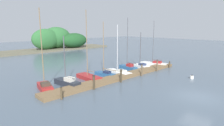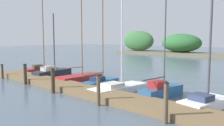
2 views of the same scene
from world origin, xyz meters
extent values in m
cube|color=brown|center=(0.00, 9.21, 0.17)|extent=(21.26, 1.80, 0.35)
ellipsoid|color=#2D6633|center=(-11.65, 43.44, 2.20)|extent=(8.08, 5.36, 3.61)
ellipsoid|color=#386B38|center=(-20.78, 41.69, 2.55)|extent=(7.67, 3.06, 4.29)
cube|color=maroon|center=(-9.05, 11.52, 0.26)|extent=(1.74, 3.06, 0.51)
cube|color=maroon|center=(-8.74, 12.79, 0.23)|extent=(0.76, 0.84, 0.44)
cube|color=#3D3328|center=(-9.13, 11.17, 0.68)|extent=(1.00, 1.03, 0.33)
cylinder|color=#7F6647|center=(-9.00, 11.73, 4.25)|extent=(0.09, 0.09, 7.48)
cube|color=#232833|center=(-6.74, 11.14, 0.30)|extent=(1.40, 3.47, 0.60)
cube|color=#232833|center=(-6.92, 12.65, 0.27)|extent=(0.65, 0.90, 0.51)
cube|color=beige|center=(-6.69, 10.72, 0.79)|extent=(0.87, 1.09, 0.39)
cylinder|color=#4C4C51|center=(-6.77, 11.39, 2.95)|extent=(0.11, 0.11, 4.71)
cylinder|color=#4C4C51|center=(-6.69, 10.65, 0.98)|extent=(0.27, 1.65, 0.08)
cube|color=maroon|center=(-3.57, 11.49, 0.24)|extent=(1.49, 3.58, 0.48)
cube|color=maroon|center=(-3.51, 13.08, 0.21)|extent=(0.78, 0.91, 0.41)
cylinder|color=#7F6647|center=(-3.56, 11.76, 4.31)|extent=(0.09, 0.09, 7.67)
cylinder|color=#7F6647|center=(-3.59, 11.12, 1.09)|extent=(0.12, 1.42, 0.06)
cube|color=#285684|center=(-1.09, 11.35, 0.21)|extent=(1.22, 2.99, 0.42)
cube|color=#285684|center=(-1.22, 12.66, 0.19)|extent=(0.58, 0.77, 0.36)
cube|color=#1E2847|center=(-1.06, 10.99, 0.56)|extent=(0.78, 0.94, 0.27)
cylinder|color=#7F6647|center=(-1.11, 11.57, 3.65)|extent=(0.08, 0.08, 6.45)
cylinder|color=#7F6647|center=(-1.02, 10.64, 0.94)|extent=(0.29, 2.08, 0.09)
cube|color=white|center=(0.95, 10.85, 0.19)|extent=(1.55, 3.99, 0.38)
cube|color=white|center=(1.06, 12.61, 0.17)|extent=(0.78, 1.02, 0.32)
cube|color=beige|center=(0.91, 10.36, 0.50)|extent=(1.05, 1.23, 0.25)
cylinder|color=silver|center=(0.96, 11.14, 3.45)|extent=(0.07, 0.07, 6.13)
cube|color=#285684|center=(3.60, 11.50, 0.30)|extent=(1.16, 3.04, 0.59)
cube|color=#285684|center=(3.71, 12.84, 0.27)|extent=(0.56, 0.78, 0.50)
cube|color=maroon|center=(3.57, 11.13, 0.79)|extent=(0.75, 0.95, 0.39)
cylinder|color=#4C4C51|center=(3.62, 11.73, 4.03)|extent=(0.08, 0.08, 6.87)
cylinder|color=#4C4C51|center=(3.54, 10.85, 1.14)|extent=(0.24, 1.96, 0.07)
cube|color=white|center=(6.20, 11.16, 0.22)|extent=(1.67, 2.92, 0.44)
cube|color=white|center=(6.42, 12.38, 0.20)|extent=(0.77, 0.79, 0.37)
cube|color=#2D3856|center=(6.14, 10.82, 0.58)|extent=(1.04, 0.97, 0.29)
cylinder|color=#4C4C51|center=(6.24, 11.36, 2.93)|extent=(0.12, 0.12, 4.98)
cylinder|color=#4C3D28|center=(-9.17, 8.00, 0.56)|extent=(0.18, 0.18, 1.12)
cylinder|color=black|center=(-9.17, 8.00, 1.14)|extent=(0.21, 0.21, 0.04)
cylinder|color=#3D3323|center=(-5.48, 8.11, 0.71)|extent=(0.23, 0.23, 1.42)
cylinder|color=black|center=(-5.48, 8.11, 1.44)|extent=(0.27, 0.27, 0.04)
cylinder|color=#3D3323|center=(-1.70, 7.94, 0.73)|extent=(0.23, 0.23, 1.46)
cylinder|color=black|center=(-1.70, 7.94, 1.48)|extent=(0.27, 0.27, 0.04)
cylinder|color=brown|center=(2.22, 7.98, 0.74)|extent=(0.19, 0.19, 1.49)
cylinder|color=black|center=(2.22, 7.98, 1.51)|extent=(0.21, 0.21, 0.04)
cylinder|color=brown|center=(5.89, 8.08, 0.80)|extent=(0.18, 0.18, 1.59)
cylinder|color=black|center=(5.89, 8.08, 1.61)|extent=(0.21, 0.21, 0.04)
camera|label=1|loc=(-16.71, -6.10, 6.21)|focal=30.02mm
camera|label=2|loc=(10.54, 0.08, 3.36)|focal=38.33mm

